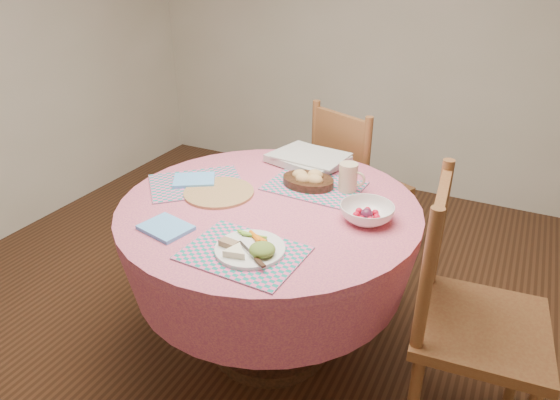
{
  "coord_description": "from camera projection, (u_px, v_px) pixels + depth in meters",
  "views": [
    {
      "loc": [
        0.85,
        -1.6,
        1.69
      ],
      "look_at": [
        0.05,
        0.0,
        0.78
      ],
      "focal_mm": 32.0,
      "sensor_mm": 36.0,
      "label": 1
    }
  ],
  "objects": [
    {
      "name": "ground",
      "position": [
        271.0,
        343.0,
        2.38
      ],
      "size": [
        4.0,
        4.0,
        0.0
      ],
      "primitive_type": "plane",
      "color": "#331C0F",
      "rests_on": "ground"
    },
    {
      "name": "dining_table",
      "position": [
        270.0,
        244.0,
        2.13
      ],
      "size": [
        1.24,
        1.24,
        0.75
      ],
      "color": "#D76472",
      "rests_on": "ground"
    },
    {
      "name": "chair_right",
      "position": [
        466.0,
        313.0,
        1.77
      ],
      "size": [
        0.49,
        0.51,
        1.02
      ],
      "rotation": [
        0.0,
        0.0,
        1.66
      ],
      "color": "brown",
      "rests_on": "ground"
    },
    {
      "name": "chair_back",
      "position": [
        354.0,
        184.0,
        2.8
      ],
      "size": [
        0.58,
        0.57,
        0.97
      ],
      "rotation": [
        0.0,
        0.0,
        2.73
      ],
      "color": "brown",
      "rests_on": "ground"
    },
    {
      "name": "placemat_front",
      "position": [
        244.0,
        253.0,
        1.71
      ],
      "size": [
        0.41,
        0.32,
        0.01
      ],
      "primitive_type": "cube",
      "rotation": [
        0.0,
        0.0,
        -0.04
      ],
      "color": "#167F76",
      "rests_on": "dining_table"
    },
    {
      "name": "placemat_left",
      "position": [
        196.0,
        183.0,
        2.21
      ],
      "size": [
        0.5,
        0.49,
        0.01
      ],
      "primitive_type": "cube",
      "rotation": [
        0.0,
        0.0,
        0.76
      ],
      "color": "#167F76",
      "rests_on": "dining_table"
    },
    {
      "name": "placemat_back",
      "position": [
        315.0,
        186.0,
        2.19
      ],
      "size": [
        0.41,
        0.32,
        0.01
      ],
      "primitive_type": "cube",
      "rotation": [
        0.0,
        0.0,
        -0.04
      ],
      "color": "#167F76",
      "rests_on": "dining_table"
    },
    {
      "name": "wicker_trivet",
      "position": [
        219.0,
        192.0,
        2.13
      ],
      "size": [
        0.3,
        0.3,
        0.01
      ],
      "primitive_type": "cylinder",
      "color": "olive",
      "rests_on": "dining_table"
    },
    {
      "name": "napkin_near",
      "position": [
        166.0,
        228.0,
        1.86
      ],
      "size": [
        0.21,
        0.18,
        0.01
      ],
      "primitive_type": "cube",
      "rotation": [
        0.0,
        0.0,
        -0.22
      ],
      "color": "#5FA9F5",
      "rests_on": "dining_table"
    },
    {
      "name": "napkin_far",
      "position": [
        194.0,
        180.0,
        2.22
      ],
      "size": [
        0.23,
        0.21,
        0.01
      ],
      "primitive_type": "cube",
      "rotation": [
        0.0,
        0.0,
        0.55
      ],
      "color": "#5FA9F5",
      "rests_on": "placemat_left"
    },
    {
      "name": "dinner_plate",
      "position": [
        251.0,
        248.0,
        1.7
      ],
      "size": [
        0.24,
        0.24,
        0.05
      ],
      "rotation": [
        0.0,
        0.0,
        -0.13
      ],
      "color": "white",
      "rests_on": "placemat_front"
    },
    {
      "name": "bread_bowl",
      "position": [
        308.0,
        179.0,
        2.18
      ],
      "size": [
        0.23,
        0.23,
        0.08
      ],
      "color": "black",
      "rests_on": "placemat_back"
    },
    {
      "name": "latte_mug",
      "position": [
        349.0,
        177.0,
        2.12
      ],
      "size": [
        0.12,
        0.08,
        0.12
      ],
      "color": "#D0B68F",
      "rests_on": "placemat_back"
    },
    {
      "name": "fruit_bowl",
      "position": [
        367.0,
        213.0,
        1.91
      ],
      "size": [
        0.27,
        0.27,
        0.06
      ],
      "rotation": [
        0.0,
        0.0,
        0.4
      ],
      "color": "white",
      "rests_on": "dining_table"
    },
    {
      "name": "newspaper_stack",
      "position": [
        308.0,
        158.0,
        2.41
      ],
      "size": [
        0.4,
        0.35,
        0.04
      ],
      "rotation": [
        0.0,
        0.0,
        -0.26
      ],
      "color": "silver",
      "rests_on": "dining_table"
    }
  ]
}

